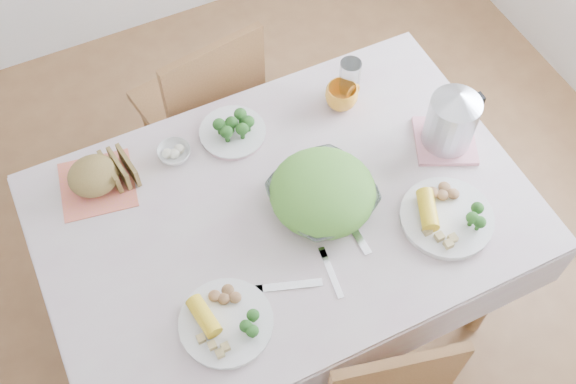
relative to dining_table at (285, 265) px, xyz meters
name	(u,v)px	position (x,y,z in m)	size (l,w,h in m)	color
floor	(286,307)	(0.00, 0.00, -0.38)	(3.60, 3.60, 0.00)	brown
dining_table	(285,265)	(0.00, 0.00, 0.00)	(1.40, 0.90, 0.75)	brown
tablecloth	(285,210)	(0.00, 0.00, 0.38)	(1.50, 1.00, 0.01)	beige
chair_far	(197,103)	(-0.03, 0.77, 0.09)	(0.42, 0.42, 0.93)	brown
salad_bowl	(322,197)	(0.11, -0.03, 0.42)	(0.31, 0.31, 0.08)	white
dinner_plate_left	(226,323)	(-0.31, -0.27, 0.40)	(0.27, 0.27, 0.02)	white
dinner_plate_right	(446,218)	(0.43, -0.25, 0.40)	(0.29, 0.29, 0.02)	white
broccoli_plate	(233,133)	(-0.03, 0.34, 0.40)	(0.22, 0.22, 0.02)	beige
napkin	(97,185)	(-0.50, 0.34, 0.39)	(0.23, 0.23, 0.00)	#DE6B52
bread_loaf	(93,175)	(-0.50, 0.34, 0.45)	(0.16, 0.15, 0.10)	brown
fruit_bowl	(174,153)	(-0.24, 0.34, 0.40)	(0.11, 0.11, 0.03)	white
yellow_mug	(341,96)	(0.35, 0.30, 0.43)	(0.11, 0.11, 0.09)	#FDA227
glass_tumbler	(349,79)	(0.41, 0.34, 0.45)	(0.07, 0.07, 0.14)	white
pink_tray	(445,141)	(0.59, 0.01, 0.40)	(0.20, 0.20, 0.02)	pink
electric_kettle	(452,119)	(0.59, 0.01, 0.51)	(0.16, 0.16, 0.23)	#B2B5BA
fork_left	(331,274)	(0.03, -0.26, 0.39)	(0.02, 0.16, 0.00)	silver
fork_right	(352,227)	(0.16, -0.15, 0.39)	(0.02, 0.21, 0.00)	silver
knife	(287,286)	(-0.11, -0.24, 0.39)	(0.02, 0.21, 0.00)	silver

